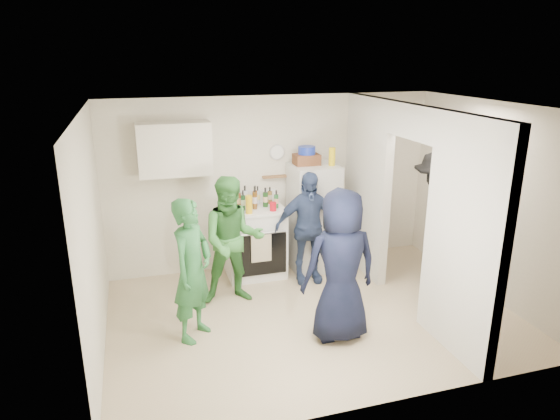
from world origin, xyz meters
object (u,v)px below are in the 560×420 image
object	(u,v)px
wicker_basket	(307,159)
person_denim	(308,228)
blue_bowl	(307,150)
person_navy	(341,266)
person_green_left	(192,270)
stove	(254,241)
yellow_cup_stack_top	(332,157)
person_green_center	(233,241)
fridge	(313,218)
person_nook	(437,219)

from	to	relation	value
wicker_basket	person_denim	distance (m)	0.97
blue_bowl	person_navy	world-z (taller)	blue_bowl
wicker_basket	person_denim	bearing A→B (deg)	-106.18
wicker_basket	person_green_left	xyz separation A→B (m)	(-1.81, -1.45, -0.82)
stove	blue_bowl	xyz separation A→B (m)	(0.77, 0.02, 1.26)
wicker_basket	yellow_cup_stack_top	size ratio (longest dim) A/B	1.40
person_green_center	yellow_cup_stack_top	bearing A→B (deg)	27.08
stove	wicker_basket	size ratio (longest dim) A/B	2.84
wicker_basket	person_green_left	distance (m)	2.46
stove	person_green_center	world-z (taller)	person_green_center
fridge	wicker_basket	world-z (taller)	wicker_basket
person_green_left	fridge	bearing A→B (deg)	-15.21
person_nook	person_green_center	bearing A→B (deg)	-61.00
person_denim	yellow_cup_stack_top	bearing A→B (deg)	36.87
person_navy	stove	bearing A→B (deg)	-74.72
yellow_cup_stack_top	person_navy	bearing A→B (deg)	-108.73
person_nook	blue_bowl	bearing A→B (deg)	-89.24
person_navy	wicker_basket	bearing A→B (deg)	-97.66
yellow_cup_stack_top	person_denim	xyz separation A→B (m)	(-0.45, -0.29, -0.90)
fridge	person_green_center	world-z (taller)	person_green_center
stove	person_green_center	size ratio (longest dim) A/B	0.61
person_navy	person_nook	size ratio (longest dim) A/B	0.93
person_green_center	person_navy	world-z (taller)	person_navy
fridge	yellow_cup_stack_top	bearing A→B (deg)	-24.44
stove	yellow_cup_stack_top	world-z (taller)	yellow_cup_stack_top
yellow_cup_stack_top	person_nook	xyz separation A→B (m)	(1.18, -0.85, -0.75)
yellow_cup_stack_top	person_nook	bearing A→B (deg)	-35.84
stove	person_navy	size ratio (longest dim) A/B	0.58
fridge	person_navy	distance (m)	1.90
person_green_center	person_navy	distance (m)	1.51
yellow_cup_stack_top	blue_bowl	bearing A→B (deg)	154.89
person_green_left	person_nook	size ratio (longest dim) A/B	0.87
person_green_left	person_denim	xyz separation A→B (m)	(1.69, 1.01, -0.03)
yellow_cup_stack_top	person_nook	size ratio (longest dim) A/B	0.13
person_denim	stove	bearing A→B (deg)	150.91
yellow_cup_stack_top	person_green_center	world-z (taller)	yellow_cup_stack_top
yellow_cup_stack_top	person_denim	world-z (taller)	yellow_cup_stack_top
blue_bowl	person_green_center	world-z (taller)	blue_bowl
stove	person_green_center	xyz separation A→B (m)	(-0.45, -0.72, 0.32)
blue_bowl	person_navy	distance (m)	2.13
yellow_cup_stack_top	person_navy	distance (m)	2.04
wicker_basket	person_green_center	distance (m)	1.64
person_green_left	person_nook	bearing A→B (deg)	-43.73
stove	wicker_basket	world-z (taller)	wicker_basket
wicker_basket	person_green_left	world-z (taller)	wicker_basket
stove	blue_bowl	world-z (taller)	blue_bowl
person_nook	person_denim	bearing A→B (deg)	-74.57
fridge	person_green_center	size ratio (longest dim) A/B	0.95
stove	person_denim	size ratio (longest dim) A/B	0.64
wicker_basket	yellow_cup_stack_top	bearing A→B (deg)	-25.11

